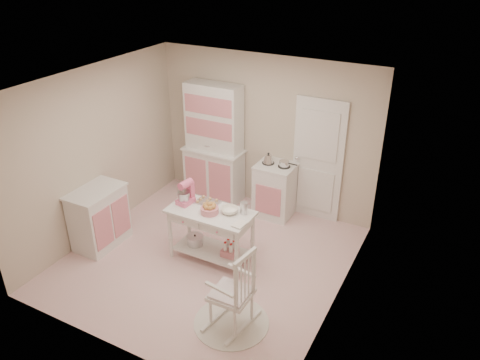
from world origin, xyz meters
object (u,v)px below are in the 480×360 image
at_px(base_cabinet, 99,217).
at_px(rocking_chair, 231,287).
at_px(stove, 275,190).
at_px(bread_basket, 210,210).
at_px(hutch, 213,143).
at_px(work_table, 211,235).
at_px(stand_mixer, 185,193).

relative_size(base_cabinet, rocking_chair, 0.84).
xyz_separation_m(stove, base_cabinet, (-1.97, -2.01, 0.00)).
distance_m(stove, bread_basket, 1.68).
bearing_deg(bread_basket, hutch, 118.96).
bearing_deg(hutch, base_cabinet, -110.50).
height_order(work_table, stand_mixer, stand_mixer).
relative_size(base_cabinet, work_table, 0.77).
bearing_deg(hutch, work_table, -60.84).
distance_m(base_cabinet, stand_mixer, 1.43).
distance_m(hutch, stove, 1.33).
bearing_deg(stove, stand_mixer, -115.02).
height_order(base_cabinet, bread_basket, base_cabinet).
height_order(hutch, stand_mixer, hutch).
xyz_separation_m(work_table, bread_basket, (0.02, -0.05, 0.45)).
relative_size(base_cabinet, stand_mixer, 2.71).
height_order(base_cabinet, stand_mixer, stand_mixer).
bearing_deg(stand_mixer, bread_basket, -1.03).
distance_m(work_table, bread_basket, 0.45).
distance_m(hutch, stand_mixer, 1.67).
distance_m(work_table, stand_mixer, 0.71).
bearing_deg(base_cabinet, bread_basket, 13.35).
relative_size(stove, bread_basket, 3.68).
bearing_deg(bread_basket, rocking_chair, -48.17).
xyz_separation_m(base_cabinet, bread_basket, (1.69, 0.40, 0.39)).
xyz_separation_m(rocking_chair, bread_basket, (-0.86, 0.96, 0.30)).
height_order(base_cabinet, rocking_chair, rocking_chair).
height_order(stove, rocking_chair, rocking_chair).
relative_size(hutch, rocking_chair, 1.89).
relative_size(stove, rocking_chair, 0.84).
height_order(rocking_chair, bread_basket, rocking_chair).
bearing_deg(stand_mixer, base_cabinet, -151.35).
distance_m(rocking_chair, bread_basket, 1.32).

